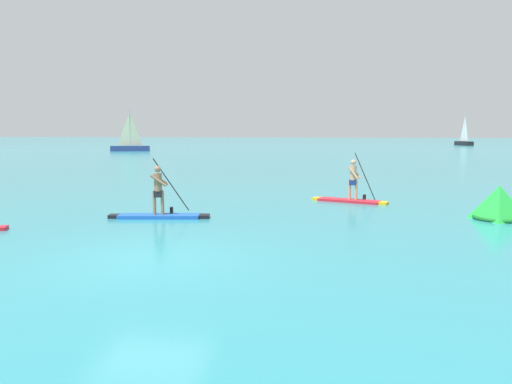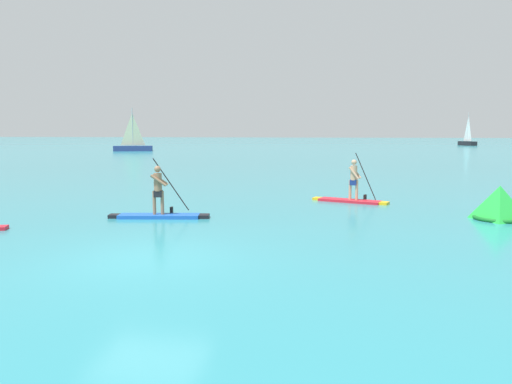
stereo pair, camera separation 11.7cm
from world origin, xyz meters
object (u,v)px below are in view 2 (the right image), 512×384
Objects in this scene: paddleboarder_far_right at (352,193)px; sailboat_right_horizon at (467,141)px; race_marker_buoy at (499,205)px; paddleboarder_mid_center at (160,207)px; sailboat_left_horizon at (133,146)px.

sailboat_right_horizon reaches higher than paddleboarder_far_right.
paddleboarder_far_right is 5.57m from race_marker_buoy.
paddleboarder_far_right reaches higher than race_marker_buoy.
paddleboarder_far_right is 1.91× the size of race_marker_buoy.
sailboat_right_horizon is at bearing 61.61° from paddleboarder_mid_center.
paddleboarder_far_right is (6.26, 4.74, 0.02)m from paddleboarder_mid_center.
sailboat_right_horizon reaches higher than paddleboarder_mid_center.
paddleboarder_far_right is 55.59m from sailboat_left_horizon.
sailboat_right_horizon is at bearing -162.85° from sailboat_left_horizon.
race_marker_buoy is 60.76m from sailboat_left_horizon.
paddleboarder_mid_center is at bearing -171.75° from race_marker_buoy.
paddleboarder_far_right reaches higher than paddleboarder_mid_center.
paddleboarder_mid_center is 1.08× the size of paddleboarder_far_right.
paddleboarder_far_right is at bearing 145.34° from race_marker_buoy.
sailboat_left_horizon is at bearing 124.69° from race_marker_buoy.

